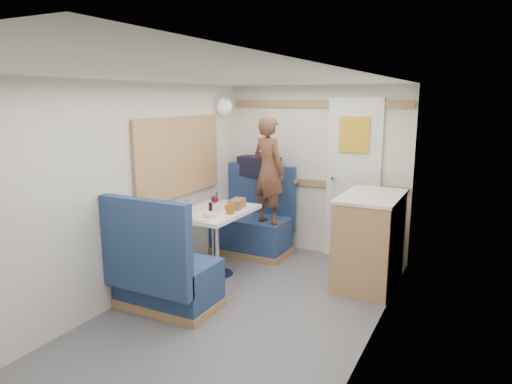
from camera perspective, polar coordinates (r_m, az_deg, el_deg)
The scene contains 27 objects.
floor at distance 3.85m, azimuth -4.60°, elevation -17.10°, with size 4.50×4.50×0.00m, color #515156.
ceiling at distance 3.38m, azimuth -5.17°, elevation 14.17°, with size 4.50×4.50×0.00m, color silver.
wall_back at distance 5.48m, azimuth 7.61°, elevation 2.65°, with size 2.20×0.02×2.00m, color silver.
wall_left at distance 4.15m, azimuth -17.89°, elevation -0.71°, with size 0.02×4.50×2.00m, color silver.
wall_right at distance 3.06m, azimuth 12.97°, elevation -4.74°, with size 0.02×4.50×2.00m, color silver.
oak_trim_low at distance 5.49m, azimuth 7.50°, elevation 1.07°, with size 2.15×0.02×0.08m, color #A07448.
oak_trim_high at distance 5.40m, azimuth 7.77°, elevation 10.82°, with size 2.15×0.02×0.08m, color #A07448.
side_window at distance 4.85m, azimuth -9.58°, elevation 4.40°, with size 0.04×1.30×0.72m, color #B1BCA0.
rear_door at distance 5.33m, azimuth 12.05°, elevation 1.92°, with size 0.62×0.12×1.86m.
dinette_table at distance 4.74m, azimuth -5.10°, elevation -4.08°, with size 0.62×0.92×0.72m.
bench_far at distance 5.54m, azimuth -0.30°, elevation -4.58°, with size 0.90×0.59×1.05m.
bench_near at distance 4.16m, azimuth -11.45°, elevation -10.43°, with size 0.90×0.59×1.05m.
ledge at distance 5.63m, azimuth 0.89°, elevation 1.75°, with size 0.90×0.14×0.04m, color #A07448.
dome_light at distance 5.50m, azimuth -4.06°, elevation 10.60°, with size 0.20×0.20×0.20m, color white.
galley_counter at distance 4.72m, azimuth 13.99°, elevation -5.72°, with size 0.57×0.92×0.92m.
person at distance 5.11m, azimuth 1.60°, elevation 2.71°, with size 0.44×0.29×1.21m, color brown.
duffel_bag at distance 5.63m, azimuth 0.39°, elevation 3.21°, with size 0.51×0.24×0.24m, color black.
tray at distance 4.45m, azimuth -6.28°, elevation -2.98°, with size 0.26×0.35×0.02m, color white.
orange_fruit at distance 4.57m, azimuth -3.53°, elevation -1.96°, with size 0.07×0.07×0.07m, color orange.
cheese_block at distance 4.34m, azimuth -5.88°, elevation -2.97°, with size 0.10×0.06×0.04m, color #E4D883.
wine_glass at distance 4.61m, azimuth -5.18°, elevation -1.00°, with size 0.08×0.08×0.17m.
tumbler_left at distance 4.65m, azimuth -8.58°, elevation -1.80°, with size 0.07×0.07×0.11m, color silver.
tumbler_mid at distance 5.10m, azimuth -4.72°, elevation -0.58°, with size 0.06×0.06×0.10m, color silver.
beer_glass at distance 4.53m, azimuth -3.15°, elevation -2.11°, with size 0.07×0.07×0.10m, color #925815.
pepper_grinder at distance 4.60m, azimuth -5.70°, elevation -1.94°, with size 0.04×0.04×0.10m, color black.
salt_grinder at distance 4.62m, azimuth -5.65°, elevation -2.02°, with size 0.03×0.03×0.08m, color silver.
bread_loaf at distance 4.76m, azimuth -2.41°, elevation -1.48°, with size 0.12×0.23×0.10m, color olive.
Camera 1 is at (1.79, -2.86, 1.85)m, focal length 32.00 mm.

